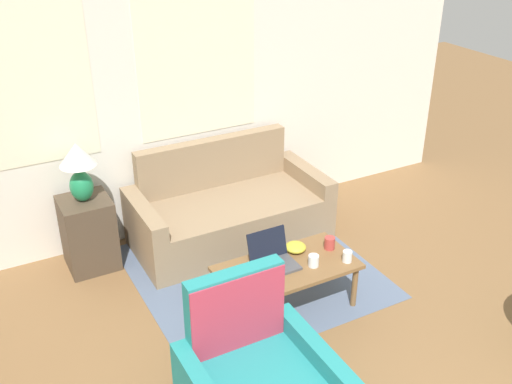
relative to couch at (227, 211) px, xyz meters
name	(u,v)px	position (x,y,z in m)	size (l,w,h in m)	color
wall_back	(126,100)	(-0.70, 0.43, 1.05)	(6.88, 0.06, 2.60)	white
rug	(253,271)	(-0.07, -0.62, -0.26)	(1.89, 1.84, 0.01)	slate
couch	(227,211)	(0.00, 0.00, 0.00)	(1.74, 0.84, 0.87)	#937A5B
side_table	(89,233)	(-1.23, 0.13, 0.05)	(0.41, 0.41, 0.63)	#4C3D2D
table_lamp	(79,166)	(-1.23, 0.13, 0.68)	(0.30, 0.30, 0.50)	#1E8451
coffee_table	(287,271)	(-0.07, -1.17, 0.08)	(1.05, 0.55, 0.39)	brown
laptop	(273,258)	(-0.15, -1.10, 0.18)	(0.32, 0.29, 0.24)	#47474C
cup_navy	(314,261)	(0.11, -1.26, 0.17)	(0.08, 0.08, 0.09)	white
cup_yellow	(347,256)	(0.36, -1.33, 0.17)	(0.07, 0.07, 0.09)	white
cup_white	(330,243)	(0.35, -1.12, 0.18)	(0.08, 0.08, 0.10)	#B23D38
snack_bowl	(296,247)	(0.10, -1.02, 0.16)	(0.16, 0.16, 0.07)	gold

